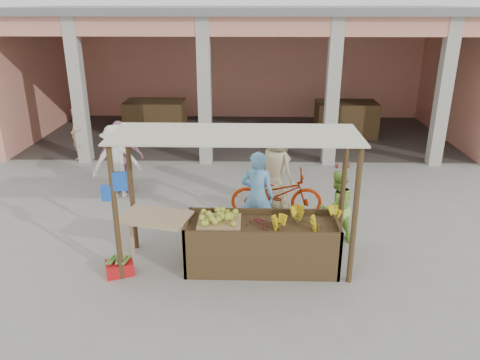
{
  "coord_description": "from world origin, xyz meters",
  "views": [
    {
      "loc": [
        0.32,
        -7.16,
        4.36
      ],
      "look_at": [
        0.09,
        1.2,
        1.16
      ],
      "focal_mm": 35.0,
      "sensor_mm": 36.0,
      "label": 1
    }
  ],
  "objects_px": {
    "side_table": "(155,224)",
    "vendor_blue": "(257,193)",
    "vendor_green": "(337,205)",
    "fruit_stall": "(261,246)",
    "red_crate": "(120,268)",
    "motorcycle": "(276,193)"
  },
  "relations": [
    {
      "from": "side_table",
      "to": "red_crate",
      "type": "bearing_deg",
      "value": -134.67
    },
    {
      "from": "red_crate",
      "to": "motorcycle",
      "type": "relative_size",
      "value": 0.22
    },
    {
      "from": "red_crate",
      "to": "vendor_blue",
      "type": "distance_m",
      "value": 2.84
    },
    {
      "from": "vendor_green",
      "to": "motorcycle",
      "type": "height_order",
      "value": "vendor_green"
    },
    {
      "from": "side_table",
      "to": "motorcycle",
      "type": "distance_m",
      "value": 3.0
    },
    {
      "from": "fruit_stall",
      "to": "red_crate",
      "type": "xyz_separation_m",
      "value": [
        -2.41,
        -0.33,
        -0.28
      ]
    },
    {
      "from": "fruit_stall",
      "to": "vendor_green",
      "type": "distance_m",
      "value": 1.73
    },
    {
      "from": "side_table",
      "to": "vendor_blue",
      "type": "height_order",
      "value": "vendor_blue"
    },
    {
      "from": "red_crate",
      "to": "vendor_green",
      "type": "relative_size",
      "value": 0.29
    },
    {
      "from": "red_crate",
      "to": "vendor_blue",
      "type": "bearing_deg",
      "value": 9.08
    },
    {
      "from": "fruit_stall",
      "to": "side_table",
      "type": "relative_size",
      "value": 2.01
    },
    {
      "from": "vendor_blue",
      "to": "motorcycle",
      "type": "bearing_deg",
      "value": -98.45
    },
    {
      "from": "vendor_green",
      "to": "vendor_blue",
      "type": "bearing_deg",
      "value": -31.04
    },
    {
      "from": "fruit_stall",
      "to": "vendor_green",
      "type": "height_order",
      "value": "vendor_green"
    },
    {
      "from": "fruit_stall",
      "to": "vendor_blue",
      "type": "relative_size",
      "value": 1.37
    },
    {
      "from": "vendor_blue",
      "to": "fruit_stall",
      "type": "bearing_deg",
      "value": 107.58
    },
    {
      "from": "side_table",
      "to": "vendor_green",
      "type": "bearing_deg",
      "value": 28.73
    },
    {
      "from": "red_crate",
      "to": "fruit_stall",
      "type": "bearing_deg",
      "value": -13.51
    },
    {
      "from": "red_crate",
      "to": "motorcycle",
      "type": "xyz_separation_m",
      "value": [
        2.76,
        2.41,
        0.41
      ]
    },
    {
      "from": "fruit_stall",
      "to": "red_crate",
      "type": "bearing_deg",
      "value": -172.21
    },
    {
      "from": "vendor_green",
      "to": "motorcycle",
      "type": "distance_m",
      "value": 1.59
    },
    {
      "from": "red_crate",
      "to": "vendor_green",
      "type": "distance_m",
      "value": 4.09
    }
  ]
}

